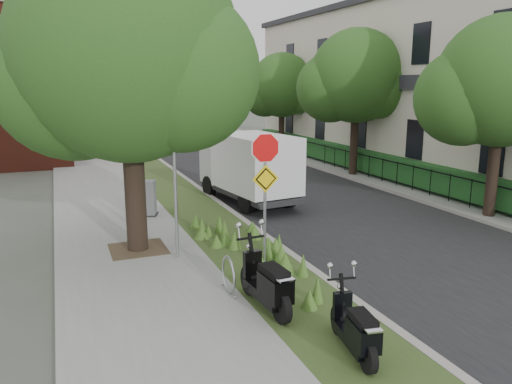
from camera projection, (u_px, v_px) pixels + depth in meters
ground at (329, 269)px, 11.72m from camera, size 120.00×120.00×0.00m
sidewalk_near at (103, 195)px, 19.24m from camera, size 3.50×60.00×0.12m
verge at (173, 189)px, 20.23m from camera, size 2.00×60.00×0.12m
kerb_near at (197, 187)px, 20.59m from camera, size 0.20×60.00×0.13m
road at (274, 182)px, 21.87m from camera, size 7.00×60.00×0.01m
kerb_far at (343, 176)px, 23.13m from camera, size 0.20×60.00×0.13m
footpath_far at (374, 173)px, 23.75m from camera, size 3.20×60.00×0.12m
street_tree_main at (124, 61)px, 11.80m from camera, size 6.21×5.54×7.66m
bare_post at (175, 177)px, 11.74m from camera, size 0.08×0.08×4.00m
bike_hoop at (228, 274)px, 10.09m from camera, size 0.06×0.78×0.77m
sign_assembly at (265, 172)px, 11.24m from camera, size 0.94×0.08×3.22m
fence_far at (357, 162)px, 23.25m from camera, size 0.04×24.00×1.00m
hedge_far at (369, 161)px, 23.51m from camera, size 1.00×24.00×1.10m
terrace_houses at (436, 85)px, 24.06m from camera, size 7.40×26.40×8.20m
far_tree_a at (499, 88)px, 15.20m from camera, size 4.60×4.10×6.22m
far_tree_b at (355, 81)px, 22.41m from camera, size 4.83×4.31×6.56m
far_tree_c at (281, 88)px, 29.75m from camera, size 4.37×3.89×5.93m
scooter_near at (269, 289)px, 9.19m from camera, size 0.47×1.96×0.93m
scooter_far at (357, 335)px, 7.66m from camera, size 0.52×1.66×0.79m
box_truck at (249, 165)px, 17.85m from camera, size 2.46×4.94×2.15m
utility_cabinet at (143, 199)px, 15.94m from camera, size 0.98×0.82×1.12m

